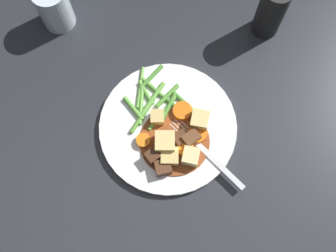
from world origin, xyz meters
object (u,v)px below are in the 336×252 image
meat_chunk_3 (180,138)px  potato_chunk_3 (157,117)px  carrot_slice_1 (143,141)px  fork (205,151)px  meat_chunk_0 (163,167)px  carrot_slice_2 (185,148)px  water_glass (54,7)px  carrot_slice_3 (182,111)px  potato_chunk_4 (170,157)px  pepper_mill (271,11)px  meat_chunk_1 (153,156)px  meat_chunk_2 (191,138)px  carrot_slice_0 (197,134)px  potato_chunk_1 (200,120)px  dinner_plate (168,127)px  potato_chunk_0 (165,143)px  potato_chunk_2 (191,157)px

meat_chunk_3 → potato_chunk_3: bearing=-154.6°
carrot_slice_1 → fork: (0.06, 0.10, -0.00)m
potato_chunk_3 → meat_chunk_0: size_ratio=0.92×
carrot_slice_2 → water_glass: (-0.35, -0.13, 0.03)m
carrot_slice_2 → carrot_slice_3: size_ratio=0.85×
potato_chunk_4 → pepper_mill: pepper_mill is taller
fork → potato_chunk_4: bearing=-100.5°
potato_chunk_3 → water_glass: bearing=-158.8°
meat_chunk_1 → carrot_slice_3: bearing=127.1°
meat_chunk_2 → carrot_slice_0: bearing=111.9°
carrot_slice_2 → potato_chunk_1: (-0.04, 0.04, 0.01)m
dinner_plate → meat_chunk_2: size_ratio=8.56×
carrot_slice_2 → fork: 0.04m
carrot_slice_1 → potato_chunk_3: (-0.03, 0.04, 0.00)m
potato_chunk_0 → water_glass: (-0.33, -0.10, 0.02)m
water_glass → potato_chunk_2: bearing=20.2°
carrot_slice_1 → fork: 0.11m
dinner_plate → carrot_slice_2: bearing=13.0°
potato_chunk_1 → meat_chunk_1: (0.03, -0.10, -0.00)m
meat_chunk_1 → meat_chunk_3: bearing=103.1°
potato_chunk_2 → fork: 0.03m
potato_chunk_0 → fork: bearing=59.3°
potato_chunk_0 → meat_chunk_2: (0.01, 0.05, -0.01)m
carrot_slice_1 → carrot_slice_2: size_ratio=0.88×
carrot_slice_1 → pepper_mill: 0.34m
potato_chunk_3 → pepper_mill: (-0.11, 0.27, 0.04)m
potato_chunk_1 → meat_chunk_2: size_ratio=1.09×
meat_chunk_0 → pepper_mill: (-0.20, 0.30, 0.04)m
meat_chunk_1 → carrot_slice_1: bearing=-171.2°
carrot_slice_2 → pepper_mill: size_ratio=0.25×
meat_chunk_2 → meat_chunk_3: meat_chunk_2 is taller
potato_chunk_4 → meat_chunk_0: 0.02m
potato_chunk_4 → meat_chunk_0: bearing=-52.2°
meat_chunk_1 → pepper_mill: bearing=119.5°
potato_chunk_0 → potato_chunk_3: 0.05m
meat_chunk_3 → water_glass: bearing=-158.1°
meat_chunk_2 → carrot_slice_2: bearing=-55.0°
carrot_slice_0 → meat_chunk_3: meat_chunk_3 is taller
carrot_slice_1 → potato_chunk_4: size_ratio=0.85×
dinner_plate → potato_chunk_1: bearing=74.2°
potato_chunk_1 → potato_chunk_3: bearing=-117.1°
carrot_slice_1 → fork: size_ratio=0.16×
potato_chunk_4 → dinner_plate: bearing=161.2°
meat_chunk_0 → meat_chunk_1: size_ratio=1.15×
pepper_mill → dinner_plate: bearing=-63.8°
fork → carrot_slice_3: bearing=-173.2°
meat_chunk_0 → potato_chunk_3: bearing=165.2°
potato_chunk_3 → pepper_mill: pepper_mill is taller
potato_chunk_2 → potato_chunk_0: bearing=-139.8°
dinner_plate → potato_chunk_3: bearing=-145.5°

